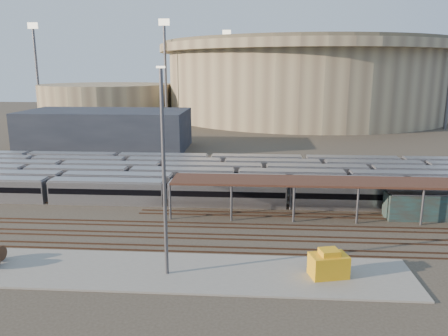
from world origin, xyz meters
name	(u,v)px	position (x,y,z in m)	size (l,w,h in m)	color
ground	(227,224)	(0.00, 0.00, 0.00)	(420.00, 420.00, 0.00)	#383026
apron	(170,272)	(-5.00, -15.00, 0.10)	(50.00, 9.00, 0.20)	gray
subway_trains	(231,178)	(-0.31, 18.50, 1.80)	(131.25, 23.90, 3.60)	#B8B7BC
inspection_shed	(385,184)	(22.00, 4.00, 4.98)	(60.30, 6.00, 5.30)	#515055
empty_tracks	(224,237)	(0.00, -5.00, 0.09)	(170.00, 9.62, 0.18)	#4C3323
stadium	(304,78)	(25.00, 140.00, 16.47)	(124.00, 124.00, 32.50)	tan
secondary_arena	(107,101)	(-60.00, 130.00, 7.00)	(56.00, 56.00, 14.00)	tan
service_building	(107,130)	(-35.00, 55.00, 5.00)	(42.00, 20.00, 10.00)	#1E232D
floodlight_0	(165,68)	(-30.00, 110.00, 20.65)	(4.00, 1.00, 38.40)	#515055
floodlight_1	(37,68)	(-85.00, 120.00, 20.65)	(4.00, 1.00, 38.40)	#515055
floodlight_3	(227,68)	(-10.00, 160.00, 20.65)	(4.00, 1.00, 38.40)	#515055
teal_boxcar	(443,206)	(30.10, 4.00, 1.84)	(15.73, 3.04, 3.67)	#1F4E4E
yard_light_pole	(164,174)	(-5.16, -15.56, 10.65)	(0.81, 0.36, 20.74)	#515055
yellow_equipment	(329,265)	(11.22, -15.07, 1.35)	(3.68, 2.30, 2.30)	gold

